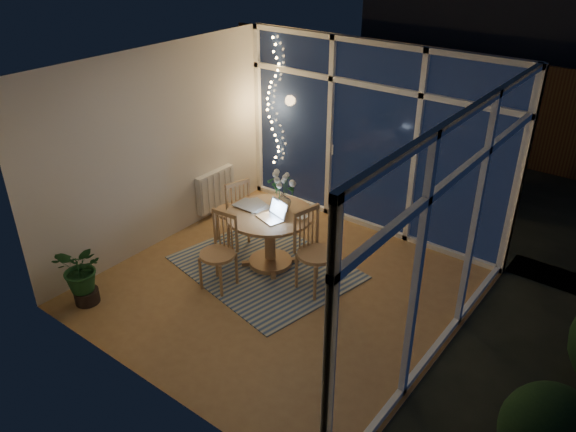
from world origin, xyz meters
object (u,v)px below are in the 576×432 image
at_px(laptop, 270,211).
at_px(chair_front, 217,253).
at_px(chair_right, 316,252).
at_px(chair_left, 232,210).
at_px(dining_table, 270,239).
at_px(flower_vase, 283,201).
at_px(potted_plant, 83,274).

bearing_deg(laptop, chair_front, -96.69).
xyz_separation_m(chair_right, chair_front, (-0.95, -0.66, -0.04)).
xyz_separation_m(chair_left, chair_right, (1.53, -0.22, 0.02)).
bearing_deg(dining_table, chair_front, -103.32).
distance_m(chair_left, chair_front, 1.06).
bearing_deg(dining_table, flower_vase, 74.71).
height_order(dining_table, flower_vase, flower_vase).
relative_size(chair_right, flower_vase, 4.92).
bearing_deg(dining_table, chair_right, -6.85).
height_order(laptop, flower_vase, laptop).
xyz_separation_m(dining_table, potted_plant, (-1.18, -1.90, 0.01)).
height_order(chair_right, flower_vase, chair_right).
bearing_deg(potted_plant, laptop, 54.43).
bearing_deg(chair_left, flower_vase, 110.31).
distance_m(laptop, potted_plant, 2.26).
bearing_deg(laptop, potted_plant, -108.60).
height_order(chair_right, chair_front, chair_right).
relative_size(dining_table, chair_right, 1.05).
bearing_deg(chair_left, chair_right, 97.63).
xyz_separation_m(chair_left, chair_front, (0.58, -0.88, -0.01)).
bearing_deg(potted_plant, flower_vase, 59.55).
relative_size(chair_left, laptop, 3.12).
distance_m(chair_front, flower_vase, 1.04).
xyz_separation_m(chair_left, flower_vase, (0.82, 0.06, 0.35)).
bearing_deg(chair_left, laptop, 90.51).
relative_size(dining_table, potted_plant, 1.43).
bearing_deg(chair_front, dining_table, 70.83).
relative_size(dining_table, chair_front, 1.13).
bearing_deg(dining_table, laptop, -46.08).
distance_m(dining_table, chair_front, 0.78).
xyz_separation_m(chair_front, flower_vase, (0.23, 0.95, 0.37)).
bearing_deg(chair_front, laptop, 60.50).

